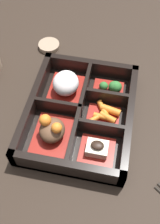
% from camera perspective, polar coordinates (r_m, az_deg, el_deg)
% --- Properties ---
extents(ground_plane, '(3.00, 3.00, 0.00)m').
position_cam_1_polar(ground_plane, '(0.58, 0.00, -1.40)').
color(ground_plane, black).
extents(bento_base, '(0.27, 0.22, 0.01)m').
position_cam_1_polar(bento_base, '(0.57, 0.00, -1.13)').
color(bento_base, black).
rests_on(bento_base, ground_plane).
extents(bento_rim, '(0.27, 0.22, 0.05)m').
position_cam_1_polar(bento_rim, '(0.56, 0.27, -0.01)').
color(bento_rim, black).
rests_on(bento_rim, ground_plane).
extents(bowl_stew, '(0.10, 0.08, 0.06)m').
position_cam_1_polar(bowl_stew, '(0.53, -6.11, -4.04)').
color(bowl_stew, maroon).
rests_on(bowl_stew, bento_base).
extents(bowl_rice, '(0.10, 0.08, 0.05)m').
position_cam_1_polar(bowl_rice, '(0.59, -3.10, 5.98)').
color(bowl_rice, maroon).
rests_on(bowl_rice, bento_base).
extents(bowl_tofu, '(0.07, 0.07, 0.03)m').
position_cam_1_polar(bowl_tofu, '(0.52, 3.71, -8.11)').
color(bowl_tofu, maroon).
rests_on(bowl_tofu, bento_base).
extents(bowl_carrots, '(0.07, 0.07, 0.02)m').
position_cam_1_polar(bowl_carrots, '(0.56, 5.33, -0.68)').
color(bowl_carrots, maroon).
rests_on(bowl_carrots, bento_base).
extents(bowl_greens, '(0.05, 0.07, 0.03)m').
position_cam_1_polar(bowl_greens, '(0.60, 6.88, 5.30)').
color(bowl_greens, maroon).
rests_on(bowl_greens, bento_base).
extents(sauce_dish, '(0.06, 0.06, 0.01)m').
position_cam_1_polar(sauce_dish, '(0.73, -6.77, 14.18)').
color(sauce_dish, gray).
rests_on(sauce_dish, ground_plane).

